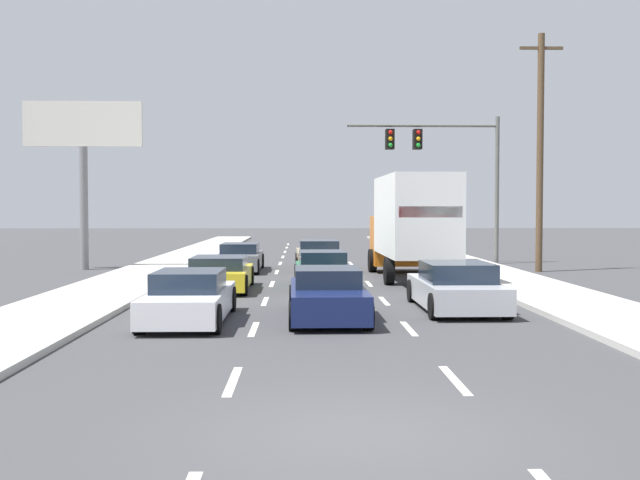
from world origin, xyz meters
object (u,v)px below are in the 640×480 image
object	(u,v)px
car_gray	(240,258)
box_truck	(412,222)
car_yellow	(220,274)
car_green	(322,270)
car_navy	(327,295)
roadside_billboard	(83,146)
car_silver	(456,288)
utility_pole_mid	(540,150)
traffic_signal_mast	(436,153)
car_white	(190,298)
car_tan	(319,256)

from	to	relation	value
car_gray	box_truck	bearing A→B (deg)	-30.23
car_gray	car_yellow	size ratio (longest dim) A/B	1.02
car_green	car_navy	bearing A→B (deg)	-90.67
car_navy	roadside_billboard	distance (m)	18.64
car_silver	utility_pole_mid	xyz separation A→B (m)	(5.92, 11.92, 4.51)
car_yellow	roadside_billboard	world-z (taller)	roadside_billboard
car_yellow	car_navy	bearing A→B (deg)	-63.06
box_truck	roadside_billboard	xyz separation A→B (m)	(-13.53, 4.86, 3.20)
traffic_signal_mast	roadside_billboard	bearing A→B (deg)	-168.95
car_white	car_silver	world-z (taller)	car_silver
car_navy	car_silver	size ratio (longest dim) A/B	1.03
roadside_billboard	car_silver	bearing A→B (deg)	-45.15
car_gray	car_green	xyz separation A→B (m)	(3.32, -6.30, -0.00)
car_green	roadside_billboard	xyz separation A→B (m)	(-10.13, 7.25, 4.80)
car_gray	box_truck	size ratio (longest dim) A/B	0.56
car_silver	box_truck	bearing A→B (deg)	89.42
car_tan	utility_pole_mid	bearing A→B (deg)	-8.48
car_gray	box_truck	distance (m)	7.93
car_white	traffic_signal_mast	world-z (taller)	traffic_signal_mast
car_silver	roadside_billboard	distance (m)	19.64
car_yellow	car_navy	size ratio (longest dim) A/B	0.95
car_navy	box_truck	bearing A→B (deg)	70.95
car_gray	car_navy	size ratio (longest dim) A/B	0.97
car_silver	car_white	bearing A→B (deg)	-164.04
box_truck	traffic_signal_mast	distance (m)	8.86
box_truck	car_green	bearing A→B (deg)	-144.84
car_white	car_tan	xyz separation A→B (m)	(3.33, 15.19, 0.05)
car_tan	traffic_signal_mast	bearing A→B (deg)	30.17
car_yellow	utility_pole_mid	world-z (taller)	utility_pole_mid
car_white	utility_pole_mid	bearing A→B (deg)	47.79
traffic_signal_mast	utility_pole_mid	distance (m)	5.86
car_navy	box_truck	xyz separation A→B (m)	(3.48, 10.09, 1.59)
traffic_signal_mast	roadside_billboard	xyz separation A→B (m)	(-15.84, -3.09, 0.07)
car_gray	car_silver	distance (m)	14.20
car_gray	car_white	distance (m)	14.45
car_tan	roadside_billboard	distance (m)	11.21
box_truck	car_gray	bearing A→B (deg)	149.77
car_white	car_navy	distance (m)	3.25
car_tan	roadside_billboard	size ratio (longest dim) A/B	0.62
utility_pole_mid	car_navy	bearing A→B (deg)	-124.87
traffic_signal_mast	utility_pole_mid	size ratio (longest dim) A/B	0.74
car_yellow	car_navy	xyz separation A→B (m)	(3.26, -6.41, 0.03)
car_white	utility_pole_mid	world-z (taller)	utility_pole_mid
car_white	car_silver	bearing A→B (deg)	15.96
car_white	car_gray	bearing A→B (deg)	90.04
car_navy	car_tan	bearing A→B (deg)	89.57
car_gray	car_white	xyz separation A→B (m)	(0.01, -14.45, -0.00)
car_green	box_truck	xyz separation A→B (m)	(3.39, 2.39, 1.60)
car_navy	car_white	bearing A→B (deg)	-172.06
car_tan	car_silver	distance (m)	13.70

